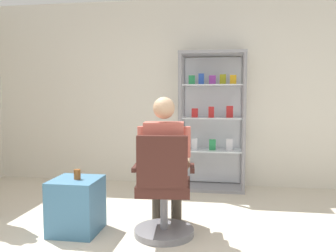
{
  "coord_description": "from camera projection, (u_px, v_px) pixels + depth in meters",
  "views": [
    {
      "loc": [
        0.56,
        -2.17,
        1.29
      ],
      "look_at": [
        0.01,
        1.28,
        1.0
      ],
      "focal_mm": 37.52,
      "sensor_mm": 36.0,
      "label": 1
    }
  ],
  "objects": [
    {
      "name": "back_wall",
      "position": [
        186.0,
        93.0,
        5.17
      ],
      "size": [
        6.0,
        0.1,
        2.7
      ],
      "primitive_type": "cube",
      "color": "silver",
      "rests_on": "ground"
    },
    {
      "name": "display_cabinet_main",
      "position": [
        212.0,
        120.0,
        4.91
      ],
      "size": [
        0.9,
        0.45,
        1.9
      ],
      "color": "gray",
      "rests_on": "ground"
    },
    {
      "name": "office_chair",
      "position": [
        164.0,
        195.0,
        3.2
      ],
      "size": [
        0.59,
        0.56,
        0.96
      ],
      "color": "slate",
      "rests_on": "ground"
    },
    {
      "name": "seated_shopkeeper",
      "position": [
        165.0,
        158.0,
        3.34
      ],
      "size": [
        0.51,
        0.59,
        1.29
      ],
      "color": "#3F382D",
      "rests_on": "ground"
    },
    {
      "name": "storage_crate",
      "position": [
        76.0,
        205.0,
        3.34
      ],
      "size": [
        0.44,
        0.45,
        0.52
      ],
      "primitive_type": "cube",
      "color": "teal",
      "rests_on": "ground"
    },
    {
      "name": "tea_glass",
      "position": [
        77.0,
        174.0,
        3.3
      ],
      "size": [
        0.06,
        0.06,
        0.09
      ],
      "primitive_type": "cylinder",
      "color": "brown",
      "rests_on": "storage_crate"
    }
  ]
}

